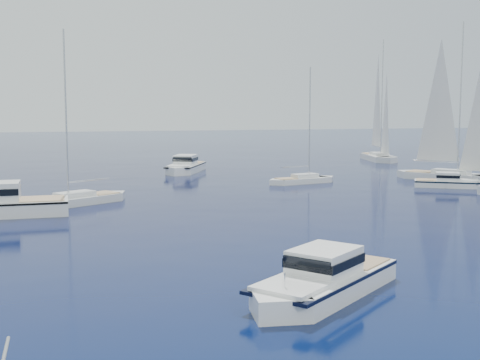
{
  "coord_description": "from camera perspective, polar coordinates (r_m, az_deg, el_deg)",
  "views": [
    {
      "loc": [
        -15.03,
        -21.6,
        7.58
      ],
      "look_at": [
        -1.45,
        23.98,
        2.2
      ],
      "focal_mm": 46.79,
      "sensor_mm": 36.0,
      "label": 1
    }
  ],
  "objects": [
    {
      "name": "sailboat_sails_r",
      "position": [
        70.86,
        18.3,
        -0.01
      ],
      "size": [
        9.36,
        11.33,
        17.29
      ],
      "primitive_type": null,
      "rotation": [
        0.0,
        0.0,
        3.77
      ],
      "color": "silver",
      "rests_on": "ground"
    },
    {
      "name": "motor_cruiser_distant",
      "position": [
        76.05,
        -5.01,
        0.71
      ],
      "size": [
        7.3,
        10.56,
        2.68
      ],
      "primitive_type": null,
      "rotation": [
        0.0,
        0.0,
        2.69
      ],
      "color": "white",
      "rests_on": "ground"
    },
    {
      "name": "sailboat_sails_far",
      "position": [
        95.77,
        12.47,
        1.76
      ],
      "size": [
        5.91,
        12.85,
        18.3
      ],
      "primitive_type": null,
      "rotation": [
        0.0,
        0.0,
        2.92
      ],
      "color": "silver",
      "rests_on": "ground"
    },
    {
      "name": "ground",
      "position": [
        27.39,
        17.77,
        -9.93
      ],
      "size": [
        400.0,
        400.0,
        0.0
      ],
      "primitive_type": "plane",
      "color": "#071C49",
      "rests_on": "ground"
    },
    {
      "name": "motor_cruiser_far_r",
      "position": [
        64.42,
        18.49,
        -0.64
      ],
      "size": [
        7.24,
        5.65,
        1.88
      ],
      "primitive_type": null,
      "rotation": [
        0.0,
        0.0,
        4.15
      ],
      "color": "white",
      "rests_on": "ground"
    },
    {
      "name": "sailboat_centre",
      "position": [
        64.93,
        5.7,
        -0.28
      ],
      "size": [
        8.68,
        4.04,
        12.35
      ],
      "primitive_type": null,
      "rotation": [
        0.0,
        0.0,
        4.94
      ],
      "color": "silver",
      "rests_on": "ground"
    },
    {
      "name": "motor_cruiser_left",
      "position": [
        26.17,
        7.46,
        -10.44
      ],
      "size": [
        9.33,
        8.07,
        2.5
      ],
      "primitive_type": null,
      "rotation": [
        0.0,
        0.0,
        2.22
      ],
      "color": "white",
      "rests_on": "ground"
    },
    {
      "name": "sailboat_mid_l",
      "position": [
        51.98,
        -14.46,
        -2.14
      ],
      "size": [
        9.55,
        7.34,
        14.27
      ],
      "primitive_type": null,
      "rotation": [
        0.0,
        0.0,
        2.14
      ],
      "color": "silver",
      "rests_on": "ground"
    }
  ]
}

